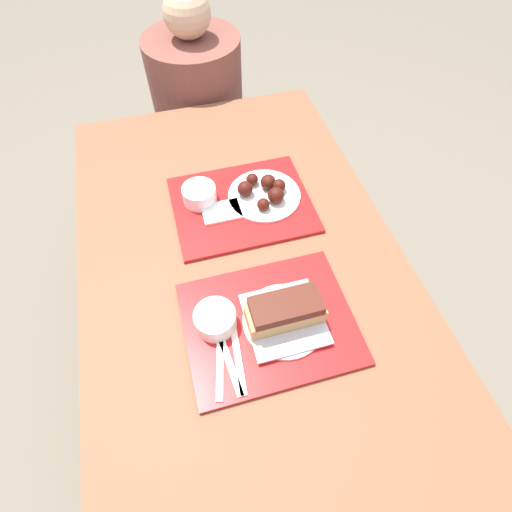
{
  "coord_description": "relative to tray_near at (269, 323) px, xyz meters",
  "views": [
    {
      "loc": [
        -0.14,
        -0.62,
        1.67
      ],
      "look_at": [
        0.03,
        -0.01,
        0.8
      ],
      "focal_mm": 28.0,
      "sensor_mm": 36.0,
      "label": 1
    }
  ],
  "objects": [
    {
      "name": "bowl_coleslaw_near",
      "position": [
        -0.13,
        0.03,
        0.03
      ],
      "size": [
        0.1,
        0.1,
        0.05
      ],
      "color": "white",
      "rests_on": "tray_near"
    },
    {
      "name": "plastic_spoon_near",
      "position": [
        -0.14,
        -0.08,
        0.01
      ],
      "size": [
        0.05,
        0.17,
        0.0
      ],
      "color": "white",
      "rests_on": "tray_near"
    },
    {
      "name": "ground_plane",
      "position": [
        -0.02,
        0.19,
        -0.77
      ],
      "size": [
        12.0,
        12.0,
        0.0
      ],
      "primitive_type": "plane",
      "color": "#706656"
    },
    {
      "name": "brisket_sandwich_plate",
      "position": [
        0.04,
        -0.01,
        0.04
      ],
      "size": [
        0.21,
        0.21,
        0.09
      ],
      "color": "white",
      "rests_on": "tray_near"
    },
    {
      "name": "tray_far",
      "position": [
        0.03,
        0.41,
        0.0
      ],
      "size": [
        0.42,
        0.34,
        0.01
      ],
      "color": "red",
      "rests_on": "picnic_table"
    },
    {
      "name": "person_seated_across",
      "position": [
        0.03,
        1.19,
        -0.07
      ],
      "size": [
        0.39,
        0.39,
        0.66
      ],
      "color": "brown",
      "rests_on": "picnic_bench_far"
    },
    {
      "name": "napkin_far",
      "position": [
        -0.03,
        0.39,
        0.01
      ],
      "size": [
        0.12,
        0.08,
        0.01
      ],
      "color": "white",
      "rests_on": "tray_far"
    },
    {
      "name": "tray_near",
      "position": [
        0.0,
        0.0,
        0.0
      ],
      "size": [
        0.42,
        0.34,
        0.01
      ],
      "color": "red",
      "rests_on": "picnic_table"
    },
    {
      "name": "wings_plate_far",
      "position": [
        0.11,
        0.42,
        0.03
      ],
      "size": [
        0.23,
        0.23,
        0.06
      ],
      "color": "white",
      "rests_on": "tray_far"
    },
    {
      "name": "plastic_knife_near",
      "position": [
        -0.1,
        -0.08,
        0.01
      ],
      "size": [
        0.03,
        0.17,
        0.0
      ],
      "color": "white",
      "rests_on": "tray_near"
    },
    {
      "name": "picnic_table",
      "position": [
        -0.02,
        0.19,
        -0.1
      ],
      "size": [
        0.9,
        1.54,
        0.76
      ],
      "color": "brown",
      "rests_on": "ground_plane"
    },
    {
      "name": "bowl_coleslaw_far",
      "position": [
        -0.09,
        0.46,
        0.03
      ],
      "size": [
        0.1,
        0.1,
        0.05
      ],
      "color": "white",
      "rests_on": "tray_far"
    },
    {
      "name": "picnic_bench_far",
      "position": [
        -0.02,
        1.19,
        -0.4
      ],
      "size": [
        0.85,
        0.28,
        0.43
      ],
      "color": "brown",
      "rests_on": "ground_plane"
    },
    {
      "name": "plastic_fork_near",
      "position": [
        -0.12,
        -0.08,
        0.01
      ],
      "size": [
        0.03,
        0.17,
        0.0
      ],
      "color": "white",
      "rests_on": "tray_near"
    }
  ]
}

